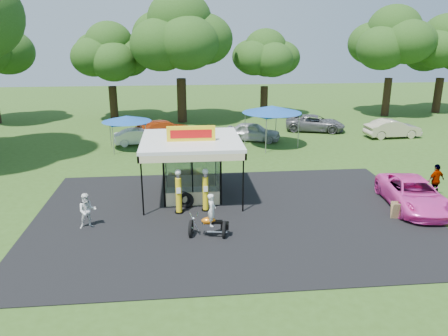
{
  "coord_description": "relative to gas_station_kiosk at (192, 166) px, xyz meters",
  "views": [
    {
      "loc": [
        -2.54,
        -18.37,
        8.96
      ],
      "look_at": [
        -0.28,
        4.0,
        1.95
      ],
      "focal_mm": 35.0,
      "sensor_mm": 36.0,
      "label": 1
    }
  ],
  "objects": [
    {
      "name": "tent_west",
      "position": [
        -4.75,
        11.07,
        0.66
      ],
      "size": [
        3.87,
        3.87,
        2.7
      ],
      "rotation": [
        0.0,
        0.0,
        0.23
      ],
      "color": "gray",
      "rests_on": "ground"
    },
    {
      "name": "spare_tires",
      "position": [
        -0.44,
        -1.56,
        -1.36
      ],
      "size": [
        1.04,
        0.71,
        0.86
      ],
      "rotation": [
        0.0,
        0.0,
        -0.23
      ],
      "color": "black",
      "rests_on": "ground"
    },
    {
      "name": "a_frame_sign",
      "position": [
        10.06,
        -4.19,
        -1.34
      ],
      "size": [
        0.51,
        0.49,
        0.88
      ],
      "rotation": [
        0.0,
        0.0,
        -0.12
      ],
      "color": "#593819",
      "rests_on": "ground"
    },
    {
      "name": "oak_far_f",
      "position": [
        29.17,
        24.52,
        5.11
      ],
      "size": [
        8.92,
        8.92,
        10.74
      ],
      "color": "black",
      "rests_on": "ground"
    },
    {
      "name": "bg_car_b",
      "position": [
        -1.95,
        14.86,
        -1.01
      ],
      "size": [
        5.72,
        3.96,
        1.54
      ],
      "primitive_type": "imported",
      "rotation": [
        0.0,
        0.0,
        1.95
      ],
      "color": "#BA3E0E",
      "rests_on": "ground"
    },
    {
      "name": "kiosk_car",
      "position": [
        -0.0,
        2.21,
        -1.3
      ],
      "size": [
        2.82,
        1.13,
        0.96
      ],
      "primitive_type": "imported",
      "rotation": [
        0.0,
        0.0,
        1.57
      ],
      "color": "yellow",
      "rests_on": "ground"
    },
    {
      "name": "tent_east",
      "position": [
        6.79,
        10.87,
        1.24
      ],
      "size": [
        4.78,
        4.78,
        3.34
      ],
      "rotation": [
        0.0,
        0.0,
        0.4
      ],
      "color": "gray",
      "rests_on": "ground"
    },
    {
      "name": "bg_car_d",
      "position": [
        12.09,
        16.06,
        -1.02
      ],
      "size": [
        5.97,
        4.01,
        1.52
      ],
      "primitive_type": "imported",
      "rotation": [
        0.0,
        0.0,
        1.27
      ],
      "color": "#5B5B5D",
      "rests_on": "ground"
    },
    {
      "name": "spectator_west",
      "position": [
        -5.07,
        -3.69,
        -0.91
      ],
      "size": [
        0.99,
        0.86,
        1.74
      ],
      "primitive_type": "imported",
      "rotation": [
        0.0,
        0.0,
        0.27
      ],
      "color": "white",
      "rests_on": "ground"
    },
    {
      "name": "oak_far_d",
      "position": [
        8.69,
        24.06,
        4.05
      ],
      "size": [
        7.69,
        7.69,
        9.16
      ],
      "color": "black",
      "rests_on": "ground"
    },
    {
      "name": "bg_car_a",
      "position": [
        -4.01,
        12.5,
        -1.12
      ],
      "size": [
        4.22,
        2.02,
        1.33
      ],
      "primitive_type": "imported",
      "rotation": [
        0.0,
        0.0,
        1.72
      ],
      "color": "white",
      "rests_on": "ground"
    },
    {
      "name": "asphalt_apron",
      "position": [
        2.0,
        -2.99,
        -1.76
      ],
      "size": [
        20.0,
        14.0,
        0.04
      ],
      "primitive_type": "cube",
      "color": "black",
      "rests_on": "ground"
    },
    {
      "name": "ground",
      "position": [
        2.0,
        -4.99,
        -1.78
      ],
      "size": [
        120.0,
        120.0,
        0.0
      ],
      "primitive_type": "plane",
      "color": "#2F4D18",
      "rests_on": "ground"
    },
    {
      "name": "oak_far_c",
      "position": [
        -0.34,
        21.76,
        6.24
      ],
      "size": [
        10.72,
        10.72,
        12.64
      ],
      "color": "black",
      "rests_on": "ground"
    },
    {
      "name": "bg_car_c",
      "position": [
        5.65,
        12.87,
        -1.0
      ],
      "size": [
        4.97,
        3.32,
        1.57
      ],
      "primitive_type": "imported",
      "rotation": [
        0.0,
        0.0,
        1.22
      ],
      "color": "#ADADB2",
      "rests_on": "ground"
    },
    {
      "name": "spectator_east_b",
      "position": [
        13.73,
        -1.39,
        -0.83
      ],
      "size": [
        1.21,
        0.75,
        1.91
      ],
      "primitive_type": "imported",
      "rotation": [
        0.0,
        0.0,
        3.41
      ],
      "color": "gray",
      "rests_on": "ground"
    },
    {
      "name": "gas_station_kiosk",
      "position": [
        0.0,
        0.0,
        0.0
      ],
      "size": [
        5.4,
        5.4,
        4.18
      ],
      "color": "white",
      "rests_on": "ground"
    },
    {
      "name": "pink_sedan",
      "position": [
        11.63,
        -2.82,
        -1.0
      ],
      "size": [
        3.27,
        5.88,
        1.56
      ],
      "primitive_type": "imported",
      "rotation": [
        0.0,
        0.0,
        -0.13
      ],
      "color": "#FF45BC",
      "rests_on": "ground"
    },
    {
      "name": "oak_far_e",
      "position": [
        22.33,
        23.14,
        5.58
      ],
      "size": [
        9.68,
        9.68,
        11.53
      ],
      "color": "black",
      "rests_on": "ground"
    },
    {
      "name": "gas_pump_left",
      "position": [
        -0.75,
        -2.39,
        -0.64
      ],
      "size": [
        0.45,
        0.45,
        2.39
      ],
      "color": "black",
      "rests_on": "ground"
    },
    {
      "name": "gas_pump_right",
      "position": [
        0.64,
        -2.2,
        -0.67
      ],
      "size": [
        0.43,
        0.43,
        2.33
      ],
      "color": "black",
      "rests_on": "ground"
    },
    {
      "name": "oak_far_b",
      "position": [
        -7.52,
        23.59,
        4.5
      ],
      "size": [
        8.25,
        8.25,
        9.84
      ],
      "color": "black",
      "rests_on": "ground"
    },
    {
      "name": "motorcycle",
      "position": [
        0.67,
        -5.22,
        -0.94
      ],
      "size": [
        1.88,
        1.1,
        2.16
      ],
      "rotation": [
        0.0,
        0.0,
        -0.15
      ],
      "color": "black",
      "rests_on": "ground"
    },
    {
      "name": "bg_car_e",
      "position": [
        18.13,
        12.81,
        -0.98
      ],
      "size": [
        4.96,
        2.01,
        1.6
      ],
      "primitive_type": "imported",
      "rotation": [
        0.0,
        0.0,
        1.64
      ],
      "color": "#BDB291",
      "rests_on": "ground"
    }
  ]
}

